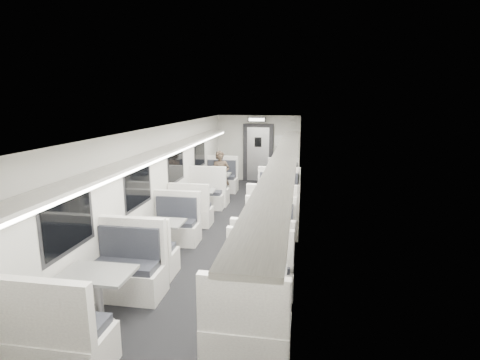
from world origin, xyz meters
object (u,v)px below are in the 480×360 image
(booth_left_c, at_px, (163,239))
(booth_right_b, at_px, (276,208))
(booth_left_a, at_px, (216,185))
(vestibule_door, at_px, (258,153))
(booth_right_d, at_px, (255,294))
(booth_left_d, at_px, (99,299))
(exit_sign, at_px, (257,120))
(booth_left_b, at_px, (200,202))
(passenger, at_px, (221,176))
(booth_right_c, at_px, (266,250))
(booth_right_a, at_px, (282,186))

(booth_left_c, distance_m, booth_right_b, 3.05)
(booth_left_a, distance_m, vestibule_door, 2.84)
(booth_right_d, bearing_deg, booth_right_b, 90.00)
(booth_left_d, distance_m, exit_sign, 9.13)
(booth_left_b, bearing_deg, passenger, 81.64)
(booth_left_c, bearing_deg, booth_right_d, -41.75)
(booth_left_a, height_order, booth_left_c, booth_left_a)
(booth_right_c, relative_size, exit_sign, 3.30)
(exit_sign, bearing_deg, booth_right_a, -61.48)
(vestibule_door, bearing_deg, booth_left_a, -111.21)
(booth_left_b, distance_m, passenger, 1.60)
(booth_right_a, bearing_deg, booth_right_d, -90.00)
(booth_left_c, relative_size, booth_left_d, 0.90)
(booth_right_d, xyz_separation_m, exit_sign, (-1.00, 8.36, 1.91))
(booth_left_d, bearing_deg, booth_left_b, 90.00)
(booth_left_d, bearing_deg, booth_right_d, 14.43)
(booth_right_d, xyz_separation_m, passenger, (-1.77, 5.95, 0.37))
(booth_right_b, relative_size, booth_right_c, 1.11)
(booth_left_d, height_order, passenger, passenger)
(booth_left_b, height_order, passenger, passenger)
(booth_left_b, bearing_deg, booth_right_c, -54.97)
(booth_left_c, relative_size, booth_right_c, 0.99)
(passenger, bearing_deg, booth_right_d, -86.42)
(booth_left_d, xyz_separation_m, booth_right_b, (2.00, 4.60, 0.01))
(booth_right_c, xyz_separation_m, exit_sign, (-1.00, 6.79, 1.91))
(booth_left_c, height_order, booth_right_c, booth_right_c)
(booth_left_a, xyz_separation_m, vestibule_door, (1.00, 2.58, 0.66))
(booth_right_c, bearing_deg, booth_left_a, 113.03)
(exit_sign, bearing_deg, vestibule_door, 90.00)
(booth_left_b, height_order, booth_right_a, booth_right_a)
(booth_right_d, relative_size, passenger, 1.40)
(booth_right_a, relative_size, booth_right_b, 0.90)
(booth_left_a, relative_size, passenger, 1.44)
(exit_sign, bearing_deg, booth_left_d, -96.43)
(booth_right_b, distance_m, booth_right_d, 4.08)
(booth_left_b, bearing_deg, vestibule_door, 77.27)
(exit_sign, bearing_deg, booth_right_d, -83.18)
(booth_right_c, bearing_deg, booth_left_d, -133.83)
(booth_left_a, relative_size, booth_left_d, 0.96)
(booth_left_d, height_order, booth_right_a, booth_left_d)
(booth_right_a, distance_m, booth_right_b, 2.44)
(booth_left_a, distance_m, booth_right_d, 6.58)
(booth_left_b, bearing_deg, exit_sign, 75.76)
(booth_left_b, height_order, exit_sign, exit_sign)
(booth_left_d, distance_m, vestibule_door, 9.44)
(booth_right_d, distance_m, exit_sign, 8.63)
(booth_left_d, height_order, booth_right_c, booth_left_d)
(booth_right_a, xyz_separation_m, booth_right_b, (0.00, -2.44, 0.04))
(booth_left_d, bearing_deg, booth_left_a, 90.00)
(booth_right_d, bearing_deg, passenger, 106.60)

